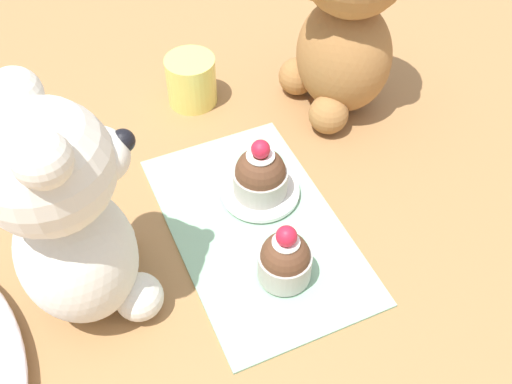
# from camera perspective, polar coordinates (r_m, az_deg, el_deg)

# --- Properties ---
(ground_plane) EXTENTS (4.00, 4.00, 0.00)m
(ground_plane) POSITION_cam_1_polar(r_m,az_deg,el_deg) (0.61, 0.00, -3.48)
(ground_plane) COLOR #9E7042
(knitted_placemat) EXTENTS (0.27, 0.16, 0.01)m
(knitted_placemat) POSITION_cam_1_polar(r_m,az_deg,el_deg) (0.61, 0.00, -3.30)
(knitted_placemat) COLOR #8EBC99
(knitted_placemat) RESTS_ON ground_plane
(teddy_bear_cream) EXTENTS (0.12, 0.12, 0.23)m
(teddy_bear_cream) POSITION_cam_1_polar(r_m,az_deg,el_deg) (0.50, -17.45, -2.35)
(teddy_bear_cream) COLOR silver
(teddy_bear_cream) RESTS_ON ground_plane
(teddy_bear_tan) EXTENTS (0.13, 0.13, 0.25)m
(teddy_bear_tan) POSITION_cam_1_polar(r_m,az_deg,el_deg) (0.69, 8.59, 16.42)
(teddy_bear_tan) COLOR #A3703D
(teddy_bear_tan) RESTS_ON ground_plane
(cupcake_near_cream_bear) EXTENTS (0.05, 0.05, 0.07)m
(cupcake_near_cream_bear) POSITION_cam_1_polar(r_m,az_deg,el_deg) (0.55, 2.42, -6.53)
(cupcake_near_cream_bear) COLOR #B2ADA3
(cupcake_near_cream_bear) RESTS_ON knitted_placemat
(saucer_plate) EXTENTS (0.08, 0.08, 0.01)m
(saucer_plate) POSITION_cam_1_polar(r_m,az_deg,el_deg) (0.63, 0.40, 0.06)
(saucer_plate) COLOR white
(saucer_plate) RESTS_ON knitted_placemat
(cupcake_near_tan_bear) EXTENTS (0.06, 0.06, 0.07)m
(cupcake_near_tan_bear) POSITION_cam_1_polar(r_m,az_deg,el_deg) (0.61, 0.42, 1.64)
(cupcake_near_tan_bear) COLOR #B2ADA3
(cupcake_near_tan_bear) RESTS_ON saucer_plate
(juice_glass) EXTENTS (0.06, 0.06, 0.06)m
(juice_glass) POSITION_cam_1_polar(r_m,az_deg,el_deg) (0.74, -6.18, 10.51)
(juice_glass) COLOR #EADB66
(juice_glass) RESTS_ON ground_plane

